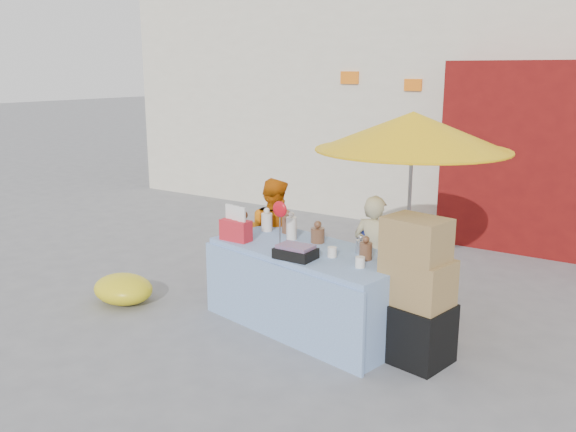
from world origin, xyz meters
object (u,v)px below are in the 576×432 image
Objects in this scene: chair_right at (367,293)px; vendor_orange at (274,235)px; market_table at (310,287)px; box_stack at (416,296)px; chair_left at (267,271)px; vendor_beige at (374,255)px; umbrella at (413,132)px.

vendor_orange is (-1.25, 0.13, 0.40)m from chair_right.
market_table is 1.70× the size of vendor_orange.
chair_left is at bearing 162.84° from box_stack.
vendor_orange reaches higher than vendor_beige.
vendor_orange is at bearing 155.30° from market_table.
market_table reaches higher than chair_left.
vendor_orange is (-0.88, 0.64, 0.25)m from market_table.
vendor_beige is (-0.00, 0.13, 0.37)m from chair_right.
vendor_orange is (-0.00, 0.13, 0.40)m from chair_left.
vendor_orange reaches higher than chair_left.
chair_right is 0.40m from vendor_beige.
vendor_orange is at bearing 159.45° from box_stack.
box_stack reaches higher than market_table.
vendor_orange reaches higher than box_stack.
chair_right is at bearing 65.02° from market_table.
vendor_beige is at bearing 71.24° from market_table.
chair_right is 0.65× the size of vendor_orange.
umbrella reaches higher than vendor_beige.
umbrella is (0.30, 0.28, 1.64)m from chair_right.
market_table is at bearing -123.64° from chair_right.
chair_left and chair_right have the same top height.
umbrella is (0.30, 0.15, 1.26)m from vendor_beige.
vendor_orange reaches higher than market_table.
chair_left is 0.41× the size of umbrella.
umbrella is (1.55, 0.15, 1.24)m from vendor_orange.
chair_right is at bearing 176.58° from vendor_orange.
vendor_beige reaches higher than chair_left.
vendor_beige is (1.25, -0.00, -0.03)m from vendor_orange.
vendor_beige is (1.25, 0.13, 0.37)m from chair_left.
chair_left is at bearing 93.02° from vendor_orange.
box_stack is (0.47, -0.91, -1.30)m from umbrella.
vendor_orange is at bearing 176.58° from chair_right.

